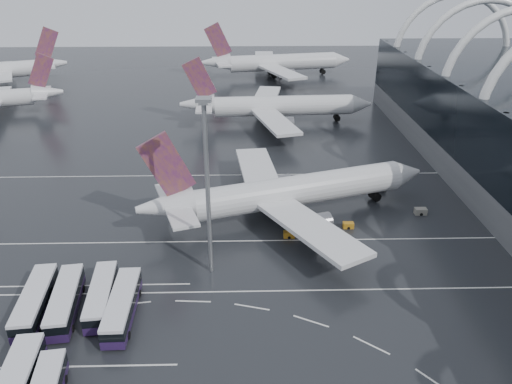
{
  "coord_description": "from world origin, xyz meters",
  "views": [
    {
      "loc": [
        -1.79,
        -60.6,
        43.88
      ],
      "look_at": [
        0.13,
        16.53,
        7.0
      ],
      "focal_mm": 35.0,
      "sensor_mm": 36.0,
      "label": 1
    }
  ],
  "objects_px": {
    "gse_cart_belly_c": "(289,234)",
    "airliner_main": "(286,193)",
    "bus_row_near_a": "(35,301)",
    "gse_cart_belly_d": "(421,211)",
    "gse_cart_belly_a": "(348,225)",
    "gse_cart_belly_e": "(329,186)",
    "floodlight_mast": "(207,169)",
    "jet_remote_far": "(5,70)",
    "airliner_gate_b": "(273,107)",
    "gse_cart_belly_b": "(380,188)",
    "airliner_gate_c": "(275,63)",
    "bus_row_near_b": "(65,301)",
    "bus_row_near_d": "(122,306)",
    "bus_row_near_c": "(101,296)"
  },
  "relations": [
    {
      "from": "gse_cart_belly_c",
      "to": "airliner_main",
      "type": "bearing_deg",
      "value": 90.51
    },
    {
      "from": "bus_row_near_a",
      "to": "gse_cart_belly_d",
      "type": "distance_m",
      "value": 66.63
    },
    {
      "from": "gse_cart_belly_a",
      "to": "gse_cart_belly_e",
      "type": "bearing_deg",
      "value": 92.72
    },
    {
      "from": "floodlight_mast",
      "to": "jet_remote_far",
      "type": "bearing_deg",
      "value": 123.75
    },
    {
      "from": "airliner_main",
      "to": "bus_row_near_a",
      "type": "bearing_deg",
      "value": -161.38
    },
    {
      "from": "airliner_main",
      "to": "gse_cart_belly_a",
      "type": "xyz_separation_m",
      "value": [
        10.84,
        -4.75,
        -4.21
      ]
    },
    {
      "from": "gse_cart_belly_a",
      "to": "gse_cart_belly_d",
      "type": "bearing_deg",
      "value": 18.33
    },
    {
      "from": "airliner_gate_b",
      "to": "floodlight_mast",
      "type": "bearing_deg",
      "value": -103.33
    },
    {
      "from": "jet_remote_far",
      "to": "gse_cart_belly_c",
      "type": "xyz_separation_m",
      "value": [
        95.63,
        -114.34,
        -4.6
      ]
    },
    {
      "from": "floodlight_mast",
      "to": "gse_cart_belly_b",
      "type": "xyz_separation_m",
      "value": [
        33.08,
        27.93,
        -16.4
      ]
    },
    {
      "from": "airliner_gate_c",
      "to": "floodlight_mast",
      "type": "xyz_separation_m",
      "value": [
        -17.58,
        -133.73,
        11.66
      ]
    },
    {
      "from": "bus_row_near_b",
      "to": "gse_cart_belly_a",
      "type": "xyz_separation_m",
      "value": [
        42.55,
        21.93,
        -1.28
      ]
    },
    {
      "from": "floodlight_mast",
      "to": "gse_cart_belly_e",
      "type": "xyz_separation_m",
      "value": [
        22.74,
        29.2,
        -16.37
      ]
    },
    {
      "from": "airliner_gate_c",
      "to": "bus_row_near_b",
      "type": "relative_size",
      "value": 4.38
    },
    {
      "from": "airliner_gate_b",
      "to": "bus_row_near_d",
      "type": "height_order",
      "value": "airliner_gate_b"
    },
    {
      "from": "airliner_main",
      "to": "gse_cart_belly_e",
      "type": "relative_size",
      "value": 24.58
    },
    {
      "from": "airliner_gate_b",
      "to": "bus_row_near_c",
      "type": "distance_m",
      "value": 86.97
    },
    {
      "from": "airliner_gate_c",
      "to": "bus_row_near_a",
      "type": "bearing_deg",
      "value": -116.39
    },
    {
      "from": "floodlight_mast",
      "to": "airliner_main",
      "type": "bearing_deg",
      "value": 53.87
    },
    {
      "from": "gse_cart_belly_a",
      "to": "airliner_gate_b",
      "type": "bearing_deg",
      "value": 99.12
    },
    {
      "from": "airliner_main",
      "to": "bus_row_near_a",
      "type": "height_order",
      "value": "airliner_main"
    },
    {
      "from": "bus_row_near_a",
      "to": "gse_cart_belly_c",
      "type": "relative_size",
      "value": 7.14
    },
    {
      "from": "airliner_gate_c",
      "to": "gse_cart_belly_d",
      "type": "relative_size",
      "value": 27.16
    },
    {
      "from": "airliner_gate_c",
      "to": "floodlight_mast",
      "type": "distance_m",
      "value": 135.39
    },
    {
      "from": "jet_remote_far",
      "to": "gse_cart_belly_b",
      "type": "bearing_deg",
      "value": 117.82
    },
    {
      "from": "airliner_gate_c",
      "to": "gse_cart_belly_e",
      "type": "xyz_separation_m",
      "value": [
        5.16,
        -104.53,
        -4.71
      ]
    },
    {
      "from": "floodlight_mast",
      "to": "gse_cart_belly_d",
      "type": "xyz_separation_m",
      "value": [
        38.0,
        17.43,
        -16.38
      ]
    },
    {
      "from": "bus_row_near_b",
      "to": "gse_cart_belly_b",
      "type": "distance_m",
      "value": 64.05
    },
    {
      "from": "airliner_main",
      "to": "bus_row_near_c",
      "type": "distance_m",
      "value": 37.46
    },
    {
      "from": "airliner_gate_b",
      "to": "jet_remote_far",
      "type": "height_order",
      "value": "jet_remote_far"
    },
    {
      "from": "jet_remote_far",
      "to": "bus_row_near_b",
      "type": "relative_size",
      "value": 3.25
    },
    {
      "from": "bus_row_near_c",
      "to": "floodlight_mast",
      "type": "xyz_separation_m",
      "value": [
        14.51,
        8.18,
        15.25
      ]
    },
    {
      "from": "floodlight_mast",
      "to": "gse_cart_belly_b",
      "type": "height_order",
      "value": "floodlight_mast"
    },
    {
      "from": "bus_row_near_d",
      "to": "airliner_gate_b",
      "type": "bearing_deg",
      "value": -17.75
    },
    {
      "from": "airliner_gate_c",
      "to": "airliner_main",
      "type": "bearing_deg",
      "value": -102.95
    },
    {
      "from": "jet_remote_far",
      "to": "gse_cart_belly_a",
      "type": "distance_m",
      "value": 154.1
    },
    {
      "from": "gse_cart_belly_c",
      "to": "gse_cart_belly_b",
      "type": "bearing_deg",
      "value": 41.95
    },
    {
      "from": "gse_cart_belly_b",
      "to": "bus_row_near_a",
      "type": "bearing_deg",
      "value": -146.42
    },
    {
      "from": "airliner_gate_b",
      "to": "gse_cart_belly_d",
      "type": "distance_m",
      "value": 61.75
    },
    {
      "from": "airliner_main",
      "to": "floodlight_mast",
      "type": "distance_m",
      "value": 24.77
    },
    {
      "from": "bus_row_near_a",
      "to": "bus_row_near_c",
      "type": "height_order",
      "value": "bus_row_near_a"
    },
    {
      "from": "airliner_main",
      "to": "bus_row_near_d",
      "type": "distance_m",
      "value": 36.82
    },
    {
      "from": "jet_remote_far",
      "to": "gse_cart_belly_b",
      "type": "distance_m",
      "value": 150.65
    },
    {
      "from": "gse_cart_belly_b",
      "to": "gse_cart_belly_d",
      "type": "distance_m",
      "value": 11.59
    },
    {
      "from": "airliner_gate_b",
      "to": "gse_cart_belly_d",
      "type": "bearing_deg",
      "value": -69.61
    },
    {
      "from": "airliner_main",
      "to": "airliner_gate_b",
      "type": "distance_m",
      "value": 56.66
    },
    {
      "from": "gse_cart_belly_c",
      "to": "airliner_gate_b",
      "type": "bearing_deg",
      "value": 89.19
    },
    {
      "from": "bus_row_near_b",
      "to": "gse_cart_belly_e",
      "type": "distance_m",
      "value": 56.81
    },
    {
      "from": "bus_row_near_b",
      "to": "gse_cart_belly_b",
      "type": "height_order",
      "value": "bus_row_near_b"
    },
    {
      "from": "airliner_main",
      "to": "bus_row_near_d",
      "type": "xyz_separation_m",
      "value": [
        -23.84,
        -27.91,
        -2.91
      ]
    }
  ]
}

